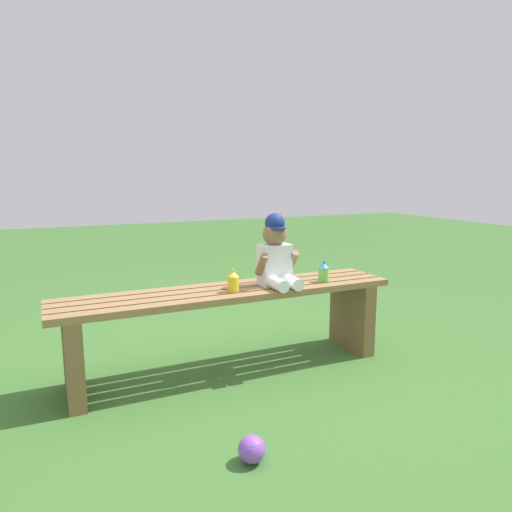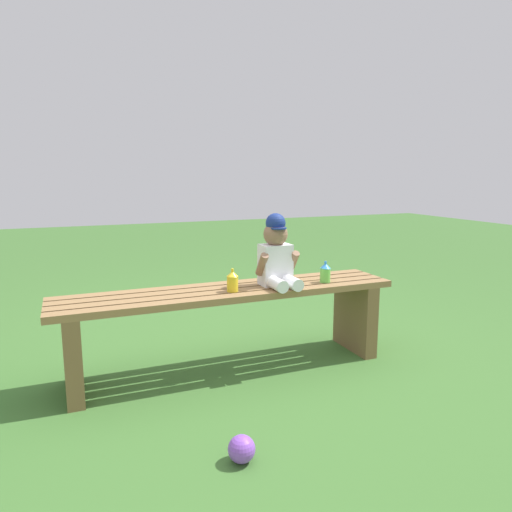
{
  "view_description": "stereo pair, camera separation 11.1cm",
  "coord_description": "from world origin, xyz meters",
  "px_view_note": "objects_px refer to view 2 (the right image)",
  "views": [
    {
      "loc": [
        -0.91,
        -2.31,
        1.09
      ],
      "look_at": [
        0.13,
        -0.05,
        0.65
      ],
      "focal_mm": 32.79,
      "sensor_mm": 36.0,
      "label": 1
    },
    {
      "loc": [
        -0.81,
        -2.35,
        1.09
      ],
      "look_at": [
        0.13,
        -0.05,
        0.65
      ],
      "focal_mm": 32.79,
      "sensor_mm": 36.0,
      "label": 2
    }
  ],
  "objects_px": {
    "sippy_cup_left": "(232,281)",
    "sippy_cup_right": "(325,272)",
    "park_bench": "(230,314)",
    "toy_ball": "(242,449)",
    "child_figure": "(277,254)"
  },
  "relations": [
    {
      "from": "park_bench",
      "to": "toy_ball",
      "type": "xyz_separation_m",
      "value": [
        -0.24,
        -0.83,
        -0.27
      ]
    },
    {
      "from": "park_bench",
      "to": "child_figure",
      "type": "relative_size",
      "value": 4.64
    },
    {
      "from": "toy_ball",
      "to": "child_figure",
      "type": "bearing_deg",
      "value": 57.42
    },
    {
      "from": "toy_ball",
      "to": "sippy_cup_left",
      "type": "bearing_deg",
      "value": 72.8
    },
    {
      "from": "park_bench",
      "to": "toy_ball",
      "type": "bearing_deg",
      "value": -106.41
    },
    {
      "from": "park_bench",
      "to": "child_figure",
      "type": "distance_m",
      "value": 0.42
    },
    {
      "from": "child_figure",
      "to": "sippy_cup_left",
      "type": "distance_m",
      "value": 0.3
    },
    {
      "from": "park_bench",
      "to": "sippy_cup_right",
      "type": "bearing_deg",
      "value": -6.8
    },
    {
      "from": "sippy_cup_left",
      "to": "sippy_cup_right",
      "type": "xyz_separation_m",
      "value": [
        0.57,
        0.0,
        0.0
      ]
    },
    {
      "from": "sippy_cup_left",
      "to": "sippy_cup_right",
      "type": "height_order",
      "value": "same"
    },
    {
      "from": "sippy_cup_right",
      "to": "toy_ball",
      "type": "bearing_deg",
      "value": -136.49
    },
    {
      "from": "child_figure",
      "to": "sippy_cup_right",
      "type": "xyz_separation_m",
      "value": [
        0.29,
        -0.04,
        -0.12
      ]
    },
    {
      "from": "sippy_cup_right",
      "to": "toy_ball",
      "type": "xyz_separation_m",
      "value": [
        -0.8,
        -0.76,
        -0.47
      ]
    },
    {
      "from": "child_figure",
      "to": "sippy_cup_right",
      "type": "relative_size",
      "value": 3.26
    },
    {
      "from": "sippy_cup_left",
      "to": "toy_ball",
      "type": "bearing_deg",
      "value": -107.2
    }
  ]
}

